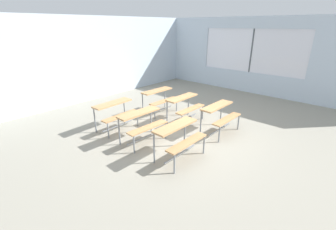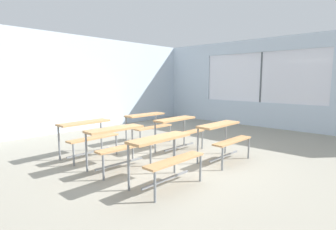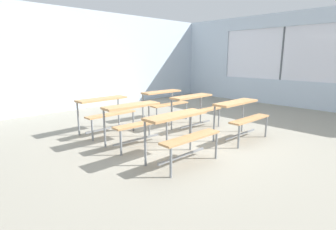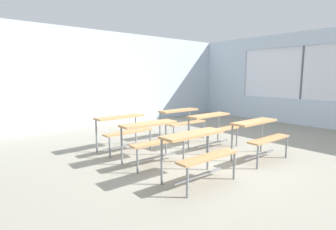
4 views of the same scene
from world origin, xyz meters
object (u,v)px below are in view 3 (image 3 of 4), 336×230
(desk_bench_r1c1, at_px, (195,104))
(desk_bench_r2c0, at_px, (105,107))
(desk_bench_r2c1, at_px, (164,98))
(desk_bench_r0c1, at_px, (241,111))
(desk_bench_r0c0, at_px, (181,127))
(desk_bench_r1c0, at_px, (135,115))

(desk_bench_r1c1, bearing_deg, desk_bench_r2c0, 147.59)
(desk_bench_r2c1, bearing_deg, desk_bench_r0c1, -88.30)
(desk_bench_r1c1, distance_m, desk_bench_r2c0, 1.98)
(desk_bench_r1c1, xyz_separation_m, desk_bench_r2c1, (0.04, 1.07, 0.00))
(desk_bench_r0c1, height_order, desk_bench_r2c0, same)
(desk_bench_r0c0, distance_m, desk_bench_r0c1, 1.69)
(desk_bench_r0c0, height_order, desk_bench_r1c0, same)
(desk_bench_r2c1, bearing_deg, desk_bench_r1c1, -90.17)
(desk_bench_r1c0, xyz_separation_m, desk_bench_r2c0, (0.01, 1.07, 0.00))
(desk_bench_r0c0, xyz_separation_m, desk_bench_r1c0, (-0.01, 1.14, 0.00))
(desk_bench_r0c0, bearing_deg, desk_bench_r2c1, 52.99)
(desk_bench_r0c0, distance_m, desk_bench_r1c0, 1.14)
(desk_bench_r1c0, bearing_deg, desk_bench_r2c0, 92.13)
(desk_bench_r0c1, bearing_deg, desk_bench_r0c0, -179.11)
(desk_bench_r2c0, height_order, desk_bench_r2c1, same)
(desk_bench_r1c1, bearing_deg, desk_bench_r0c0, -145.11)
(desk_bench_r1c0, xyz_separation_m, desk_bench_r2c1, (1.71, 1.06, 0.00))
(desk_bench_r0c0, bearing_deg, desk_bench_r2c0, 90.70)
(desk_bench_r0c1, distance_m, desk_bench_r1c1, 1.14)
(desk_bench_r0c0, relative_size, desk_bench_r1c1, 1.00)
(desk_bench_r0c1, xyz_separation_m, desk_bench_r2c0, (-1.69, 2.21, 0.00))
(desk_bench_r2c1, bearing_deg, desk_bench_r1c0, -146.15)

